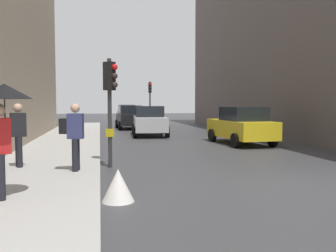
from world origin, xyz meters
TOP-DOWN VIEW (x-y plane):
  - ground_plane at (0.00, 0.00)m, footprint 120.00×120.00m
  - sidewalk_kerb at (-6.30, 6.00)m, footprint 3.14×40.00m
  - traffic_light_far_median at (-0.51, 23.14)m, footprint 0.25×0.43m
  - traffic_light_near_right at (-4.41, 3.33)m, footprint 0.43×0.39m
  - car_dark_suv at (-2.48, 19.83)m, footprint 2.14×4.26m
  - car_silver_hatchback at (-1.82, 13.82)m, footprint 2.23×4.31m
  - car_red_sedan at (-2.06, 29.38)m, footprint 2.13×4.26m
  - car_yellow_taxi at (1.83, 8.53)m, footprint 2.26×4.32m
  - pedestrian_with_umbrella at (-6.47, -0.56)m, footprint 1.00×1.00m
  - pedestrian_with_grey_backpack at (-5.40, 2.10)m, footprint 0.63×0.38m
  - pedestrian_in_dark_coat at (-6.95, 2.98)m, footprint 0.46×0.38m
  - warning_sign_triangle at (-4.38, -0.56)m, footprint 0.64×0.64m

SIDE VIEW (x-z plane):
  - ground_plane at x=0.00m, z-range 0.00..0.00m
  - sidewalk_kerb at x=-6.30m, z-range 0.00..0.16m
  - warning_sign_triangle at x=-4.38m, z-range 0.00..0.65m
  - car_dark_suv at x=-2.48m, z-range 0.00..1.76m
  - car_silver_hatchback at x=-1.82m, z-range 0.00..1.76m
  - car_red_sedan at x=-2.06m, z-range 0.00..1.76m
  - car_yellow_taxi at x=1.83m, z-range 0.00..1.76m
  - pedestrian_in_dark_coat at x=-6.95m, z-range 0.25..2.02m
  - pedestrian_with_grey_backpack at x=-5.40m, z-range 0.28..2.05m
  - pedestrian_with_umbrella at x=-6.47m, z-range 0.77..2.91m
  - traffic_light_near_right at x=-4.41m, z-range 0.62..3.88m
  - traffic_light_far_median at x=-0.51m, z-range 0.71..4.48m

